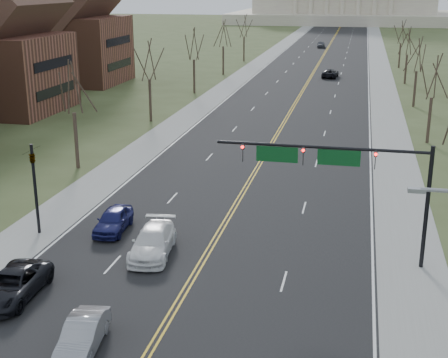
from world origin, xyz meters
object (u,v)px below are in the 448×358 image
at_px(signal_mast, 337,166).
at_px(car_sb_inner_lead, 83,335).
at_px(car_far_nb, 330,73).
at_px(signal_left, 34,179).
at_px(car_sb_inner_second, 153,242).
at_px(car_far_sb, 321,44).
at_px(car_sb_outer_second, 113,220).
at_px(car_sb_outer_lead, 12,285).

relative_size(signal_mast, car_sb_inner_lead, 2.83).
height_order(car_sb_inner_lead, car_far_nb, car_far_nb).
relative_size(signal_left, car_sb_inner_lead, 1.40).
relative_size(car_sb_inner_lead, car_sb_inner_second, 0.77).
height_order(signal_left, car_far_sb, signal_left).
bearing_deg(car_far_nb, car_sb_outer_second, 86.57).
bearing_deg(signal_mast, signal_left, 180.00).
height_order(car_sb_inner_second, car_far_sb, car_far_sb).
bearing_deg(car_sb_inner_lead, car_sb_inner_second, 83.38).
height_order(car_sb_outer_lead, car_sb_outer_second, car_sb_outer_second).
relative_size(car_sb_outer_lead, car_far_nb, 1.03).
bearing_deg(signal_left, car_sb_inner_second, -11.02).
distance_m(car_sb_inner_lead, car_sb_inner_second, 10.36).
relative_size(car_sb_inner_lead, car_far_sb, 0.89).
xyz_separation_m(car_sb_inner_lead, car_sb_outer_second, (-3.93, 13.36, 0.06)).
bearing_deg(signal_left, car_sb_outer_second, 16.57).
height_order(signal_left, car_sb_inner_lead, signal_left).
bearing_deg(car_far_nb, car_sb_outer_lead, 86.38).
distance_m(signal_mast, car_sb_inner_second, 11.80).
bearing_deg(car_far_nb, signal_mast, 97.60).
bearing_deg(car_sb_outer_lead, signal_left, 107.25).
distance_m(car_sb_inner_second, car_sb_outer_second, 4.79).
height_order(car_sb_inner_lead, car_sb_outer_lead, car_sb_outer_lead).
xyz_separation_m(car_sb_outer_lead, car_sb_outer_second, (1.64, 9.75, 0.01)).
distance_m(signal_mast, car_far_nb, 75.25).
height_order(car_far_nb, car_far_sb, car_far_sb).
distance_m(signal_mast, car_sb_outer_second, 15.22).
xyz_separation_m(car_sb_outer_lead, car_sb_inner_second, (5.36, 6.74, 0.05)).
bearing_deg(car_far_sb, car_far_nb, -90.00).
xyz_separation_m(car_sb_inner_lead, car_sb_outer_lead, (-5.56, 3.62, 0.05)).
distance_m(car_sb_inner_second, car_far_sb, 128.42).
distance_m(car_sb_inner_lead, car_far_sb, 138.78).
relative_size(signal_mast, car_sb_outer_lead, 2.24).
xyz_separation_m(car_sb_outer_second, car_far_sb, (5.12, 125.41, 0.06)).
distance_m(car_sb_outer_lead, car_sb_inner_second, 8.61).
relative_size(signal_left, car_far_nb, 1.14).
bearing_deg(car_sb_inner_second, signal_left, 162.05).
relative_size(car_sb_inner_lead, car_sb_outer_second, 0.96).
bearing_deg(car_sb_inner_lead, car_far_sb, 81.78).
xyz_separation_m(signal_left, car_far_sb, (9.76, 126.79, -2.88)).
bearing_deg(car_far_nb, car_far_sb, -79.99).
bearing_deg(car_sb_outer_second, signal_mast, -9.80).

